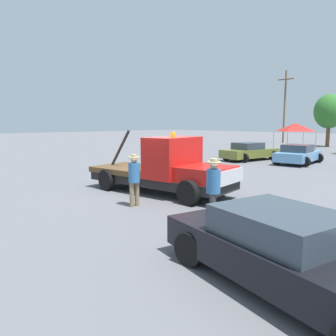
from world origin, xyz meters
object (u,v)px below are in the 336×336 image
tree_left (329,111)px  utility_pole (285,105)px  tow_truck (167,170)px  parked_car_olive (249,152)px  parked_car_skyblue (298,154)px  canopy_tent_red (295,127)px  person_near_truck (213,185)px  person_at_hood (134,176)px  foreground_car (289,252)px

tree_left → utility_pole: size_ratio=0.62×
tow_truck → parked_car_olive: tow_truck is taller
parked_car_olive → tow_truck: bearing=-153.3°
parked_car_olive → utility_pole: bearing=29.5°
parked_car_skyblue → canopy_tent_red: canopy_tent_red is taller
person_near_truck → person_at_hood: (-3.01, -0.44, -0.04)m
person_near_truck → parked_car_olive: person_near_truck is taller
tow_truck → person_near_truck: (3.70, -1.77, 0.12)m
tow_truck → person_near_truck: tow_truck is taller
utility_pole → canopy_tent_red: bearing=-59.4°
foreground_car → tree_left: tree_left is taller
person_near_truck → parked_car_skyblue: size_ratio=0.41×
person_at_hood → foreground_car: bearing=-10.7°
person_near_truck → parked_car_skyblue: (-4.22, 14.79, -0.44)m
foreground_car → parked_car_olive: 19.68m
tow_truck → utility_pole: size_ratio=0.67×
foreground_car → tree_left: (-12.05, 34.90, 3.43)m
parked_car_olive → person_at_hood: bearing=-153.3°
foreground_car → tree_left: bearing=121.7°
tow_truck → parked_car_skyblue: size_ratio=1.46×
person_near_truck → tow_truck: bearing=-54.8°
parked_car_skyblue → tree_left: (-4.63, 18.09, 3.44)m
tow_truck → person_at_hood: 2.31m
person_near_truck → parked_car_skyblue: 15.39m
foreground_car → canopy_tent_red: (-11.64, 25.44, 1.71)m
person_at_hood → parked_car_skyblue: size_ratio=0.40×
tree_left → utility_pole: (-7.06, 3.16, 1.07)m
person_at_hood → tree_left: 33.96m
tow_truck → person_near_truck: bearing=-33.5°
tree_left → tow_truck: bearing=-80.6°
foreground_car → person_near_truck: size_ratio=2.84×
tow_truck → parked_car_olive: bearing=99.9°
foreground_car → person_near_truck: (-3.20, 2.02, 0.43)m
tow_truck → canopy_tent_red: 22.20m
person_at_hood → parked_car_olive: (-4.74, 14.77, -0.40)m
parked_car_skyblue → canopy_tent_red: 9.75m
parked_car_skyblue → utility_pole: bearing=23.0°
foreground_car → parked_car_skyblue: bearing=126.4°
parked_car_skyblue → utility_pole: utility_pole is taller
tree_left → utility_pole: 7.81m
person_near_truck → canopy_tent_red: canopy_tent_red is taller
parked_car_skyblue → person_near_truck: bearing=-169.9°
tow_truck → person_near_truck: 4.10m
parked_car_olive → utility_pole: size_ratio=0.51×
person_at_hood → tree_left: size_ratio=0.29×
foreground_car → person_near_truck: bearing=160.3°
person_at_hood → utility_pole: size_ratio=0.18×
person_at_hood → tree_left: (-5.84, 33.32, 3.04)m
parked_car_olive → parked_car_skyblue: (3.53, 0.46, -0.00)m
foreground_car → canopy_tent_red: 28.03m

